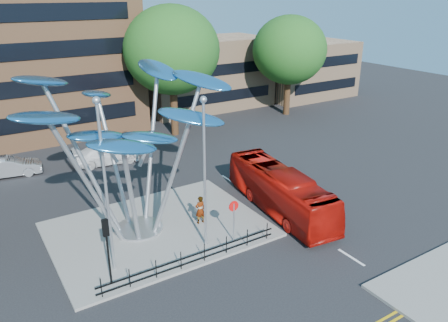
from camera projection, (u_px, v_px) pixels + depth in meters
ground at (228, 278)px, 21.44m from camera, size 120.00×120.00×0.00m
traffic_island at (158, 229)px, 25.64m from camera, size 12.00×9.00×0.15m
low_building_near at (205, 73)px, 51.52m from camera, size 15.00×8.00×8.00m
low_building_far at (305, 69)px, 57.07m from camera, size 12.00×8.00×7.00m
tree_right at (172, 50)px, 39.78m from camera, size 8.80×8.80×12.11m
tree_far at (289, 50)px, 47.06m from camera, size 8.00×8.00×10.81m
leaf_sculpture at (127, 118)px, 23.15m from camera, size 12.72×9.54×9.51m
street_lamp_left at (104, 173)px, 20.00m from camera, size 0.36×0.36×8.80m
street_lamp_right at (204, 161)px, 22.18m from camera, size 0.36×0.36×8.30m
traffic_light_island at (107, 238)px, 19.97m from camera, size 0.28×0.18×3.42m
no_entry_sign_island at (234, 214)px, 23.74m from camera, size 0.60×0.10×2.45m
pedestrian_railing_front at (193, 258)px, 22.08m from camera, size 10.00×0.06×1.00m
red_bus at (280, 190)px, 27.58m from camera, size 3.48×10.11×2.76m
pedestrian at (200, 210)px, 25.89m from camera, size 0.65×0.43×1.76m
parked_car_mid at (9, 167)px, 32.88m from camera, size 4.77×2.32×1.51m
parked_car_right at (107, 154)px, 35.36m from camera, size 5.42×2.64×1.52m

